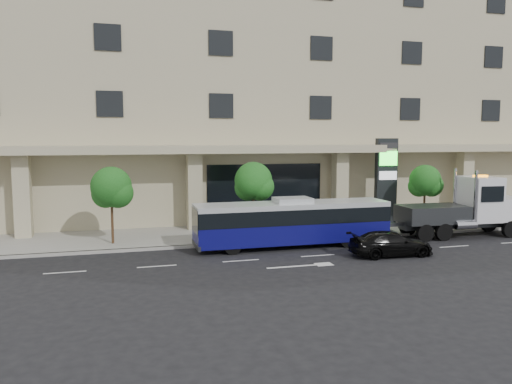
{
  "coord_description": "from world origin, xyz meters",
  "views": [
    {
      "loc": [
        -9.55,
        -24.44,
        5.9
      ],
      "look_at": [
        -2.28,
        2.0,
        2.93
      ],
      "focal_mm": 35.0,
      "sensor_mm": 36.0,
      "label": 1
    }
  ],
  "objects_px": {
    "city_bus": "(292,222)",
    "black_sedan": "(391,244)",
    "tow_truck": "(467,209)",
    "signage_pylon": "(386,180)"
  },
  "relations": [
    {
      "from": "city_bus",
      "to": "black_sedan",
      "type": "height_order",
      "value": "city_bus"
    },
    {
      "from": "tow_truck",
      "to": "signage_pylon",
      "type": "xyz_separation_m",
      "value": [
        -2.76,
        4.82,
        1.4
      ]
    },
    {
      "from": "city_bus",
      "to": "tow_truck",
      "type": "xyz_separation_m",
      "value": [
        11.18,
        0.04,
        0.29
      ]
    },
    {
      "from": "black_sedan",
      "to": "tow_truck",
      "type": "bearing_deg",
      "value": -62.22
    },
    {
      "from": "city_bus",
      "to": "black_sedan",
      "type": "bearing_deg",
      "value": -38.6
    },
    {
      "from": "tow_truck",
      "to": "signage_pylon",
      "type": "distance_m",
      "value": 5.73
    },
    {
      "from": "city_bus",
      "to": "tow_truck",
      "type": "distance_m",
      "value": 11.19
    },
    {
      "from": "tow_truck",
      "to": "signage_pylon",
      "type": "height_order",
      "value": "signage_pylon"
    },
    {
      "from": "black_sedan",
      "to": "signage_pylon",
      "type": "bearing_deg",
      "value": -25.26
    },
    {
      "from": "city_bus",
      "to": "tow_truck",
      "type": "height_order",
      "value": "tow_truck"
    }
  ]
}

